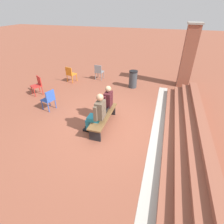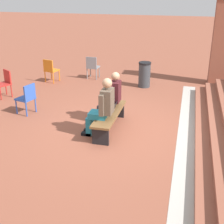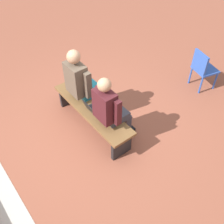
{
  "view_description": "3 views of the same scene",
  "coord_description": "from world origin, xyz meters",
  "px_view_note": "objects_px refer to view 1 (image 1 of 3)",
  "views": [
    {
      "loc": [
        4.71,
        1.62,
        3.62
      ],
      "look_at": [
        0.61,
        0.36,
        0.97
      ],
      "focal_mm": 28.0,
      "sensor_mm": 36.0,
      "label": 1
    },
    {
      "loc": [
        6.75,
        1.62,
        3.3
      ],
      "look_at": [
        0.63,
        0.09,
        0.7
      ],
      "focal_mm": 50.0,
      "sensor_mm": 36.0,
      "label": 2
    },
    {
      "loc": [
        -2.7,
        1.62,
        3.49
      ],
      "look_at": [
        -0.34,
        -0.23,
        0.59
      ],
      "focal_mm": 42.0,
      "sensor_mm": 36.0,
      "label": 3
    }
  ],
  "objects_px": {
    "plastic_chair_far_left": "(49,99)",
    "plastic_chair_mid_courtyard": "(37,84)",
    "plastic_chair_near_bench_left": "(70,73)",
    "laptop": "(104,112)",
    "person_adult": "(97,113)",
    "plastic_chair_near_bench_right": "(99,71)",
    "bench": "(103,117)",
    "person_student": "(105,102)",
    "litter_bin": "(133,79)"
  },
  "relations": [
    {
      "from": "plastic_chair_far_left",
      "to": "plastic_chair_near_bench_left",
      "type": "bearing_deg",
      "value": -167.64
    },
    {
      "from": "person_student",
      "to": "plastic_chair_near_bench_left",
      "type": "distance_m",
      "value": 4.15
    },
    {
      "from": "plastic_chair_mid_courtyard",
      "to": "bench",
      "type": "bearing_deg",
      "value": 67.82
    },
    {
      "from": "plastic_chair_near_bench_left",
      "to": "person_student",
      "type": "bearing_deg",
      "value": 45.84
    },
    {
      "from": "plastic_chair_far_left",
      "to": "person_adult",
      "type": "bearing_deg",
      "value": 71.22
    },
    {
      "from": "bench",
      "to": "plastic_chair_mid_courtyard",
      "type": "relative_size",
      "value": 2.14
    },
    {
      "from": "plastic_chair_mid_courtyard",
      "to": "litter_bin",
      "type": "xyz_separation_m",
      "value": [
        -2.06,
        4.07,
        -0.05
      ]
    },
    {
      "from": "person_adult",
      "to": "laptop",
      "type": "bearing_deg",
      "value": 169.44
    },
    {
      "from": "plastic_chair_near_bench_right",
      "to": "person_adult",
      "type": "bearing_deg",
      "value": 20.21
    },
    {
      "from": "bench",
      "to": "plastic_chair_near_bench_left",
      "type": "height_order",
      "value": "plastic_chair_near_bench_left"
    },
    {
      "from": "person_student",
      "to": "plastic_chair_far_left",
      "type": "relative_size",
      "value": 1.58
    },
    {
      "from": "bench",
      "to": "person_student",
      "type": "height_order",
      "value": "person_student"
    },
    {
      "from": "bench",
      "to": "plastic_chair_near_bench_left",
      "type": "bearing_deg",
      "value": -137.53
    },
    {
      "from": "laptop",
      "to": "plastic_chair_near_bench_left",
      "type": "distance_m",
      "value": 4.45
    },
    {
      "from": "plastic_chair_near_bench_left",
      "to": "person_adult",
      "type": "bearing_deg",
      "value": 38.91
    },
    {
      "from": "bench",
      "to": "plastic_chair_far_left",
      "type": "height_order",
      "value": "plastic_chair_far_left"
    },
    {
      "from": "bench",
      "to": "plastic_chair_near_bench_right",
      "type": "bearing_deg",
      "value": -157.36
    },
    {
      "from": "bench",
      "to": "plastic_chair_mid_courtyard",
      "type": "bearing_deg",
      "value": -112.18
    },
    {
      "from": "person_adult",
      "to": "plastic_chair_near_bench_right",
      "type": "distance_m",
      "value": 4.78
    },
    {
      "from": "plastic_chair_near_bench_left",
      "to": "plastic_chair_mid_courtyard",
      "type": "bearing_deg",
      "value": -22.18
    },
    {
      "from": "laptop",
      "to": "plastic_chair_near_bench_right",
      "type": "distance_m",
      "value": 4.39
    },
    {
      "from": "plastic_chair_far_left",
      "to": "plastic_chair_mid_courtyard",
      "type": "bearing_deg",
      "value": -128.9
    },
    {
      "from": "person_student",
      "to": "laptop",
      "type": "distance_m",
      "value": 0.41
    },
    {
      "from": "person_adult",
      "to": "plastic_chair_far_left",
      "type": "bearing_deg",
      "value": -108.78
    },
    {
      "from": "bench",
      "to": "laptop",
      "type": "relative_size",
      "value": 5.62
    },
    {
      "from": "laptop",
      "to": "plastic_chair_near_bench_left",
      "type": "height_order",
      "value": "plastic_chair_near_bench_left"
    },
    {
      "from": "bench",
      "to": "litter_bin",
      "type": "distance_m",
      "value": 3.61
    },
    {
      "from": "plastic_chair_near_bench_right",
      "to": "person_student",
      "type": "bearing_deg",
      "value": 24.14
    },
    {
      "from": "person_student",
      "to": "person_adult",
      "type": "bearing_deg",
      "value": -0.3
    },
    {
      "from": "plastic_chair_near_bench_right",
      "to": "plastic_chair_near_bench_left",
      "type": "bearing_deg",
      "value": -58.88
    },
    {
      "from": "bench",
      "to": "plastic_chair_mid_courtyard",
      "type": "xyz_separation_m",
      "value": [
        -1.54,
        -3.77,
        0.13
      ]
    },
    {
      "from": "person_student",
      "to": "plastic_chair_far_left",
      "type": "xyz_separation_m",
      "value": [
        -0.0,
        -2.34,
        -0.23
      ]
    },
    {
      "from": "plastic_chair_near_bench_left",
      "to": "laptop",
      "type": "bearing_deg",
      "value": 43.34
    },
    {
      "from": "laptop",
      "to": "person_adult",
      "type": "bearing_deg",
      "value": -10.56
    },
    {
      "from": "bench",
      "to": "plastic_chair_far_left",
      "type": "bearing_deg",
      "value": -100.32
    },
    {
      "from": "plastic_chair_far_left",
      "to": "plastic_chair_near_bench_right",
      "type": "distance_m",
      "value": 3.74
    },
    {
      "from": "laptop",
      "to": "litter_bin",
      "type": "height_order",
      "value": "litter_bin"
    },
    {
      "from": "bench",
      "to": "person_student",
      "type": "distance_m",
      "value": 0.57
    },
    {
      "from": "plastic_chair_near_bench_right",
      "to": "litter_bin",
      "type": "height_order",
      "value": "litter_bin"
    },
    {
      "from": "plastic_chair_mid_courtyard",
      "to": "person_student",
      "type": "bearing_deg",
      "value": 73.42
    },
    {
      "from": "plastic_chair_far_left",
      "to": "plastic_chair_mid_courtyard",
      "type": "relative_size",
      "value": 1.0
    },
    {
      "from": "plastic_chair_near_bench_left",
      "to": "litter_bin",
      "type": "relative_size",
      "value": 0.98
    },
    {
      "from": "plastic_chair_mid_courtyard",
      "to": "litter_bin",
      "type": "distance_m",
      "value": 4.56
    },
    {
      "from": "person_adult",
      "to": "plastic_chair_near_bench_left",
      "type": "relative_size",
      "value": 1.67
    },
    {
      "from": "person_adult",
      "to": "plastic_chair_near_bench_right",
      "type": "relative_size",
      "value": 1.67
    },
    {
      "from": "person_student",
      "to": "litter_bin",
      "type": "relative_size",
      "value": 1.55
    },
    {
      "from": "person_adult",
      "to": "plastic_chair_far_left",
      "type": "xyz_separation_m",
      "value": [
        -0.79,
        -2.34,
        -0.26
      ]
    },
    {
      "from": "laptop",
      "to": "plastic_chair_mid_courtyard",
      "type": "height_order",
      "value": "plastic_chair_mid_courtyard"
    },
    {
      "from": "person_adult",
      "to": "litter_bin",
      "type": "height_order",
      "value": "person_adult"
    },
    {
      "from": "plastic_chair_mid_courtyard",
      "to": "person_adult",
      "type": "bearing_deg",
      "value": 62.89
    }
  ]
}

